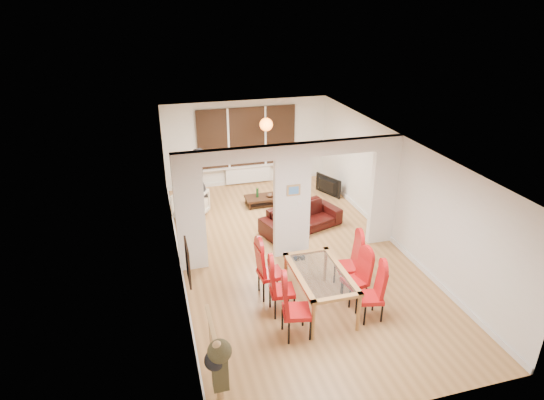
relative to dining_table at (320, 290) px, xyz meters
name	(u,v)px	position (x,y,z in m)	size (l,w,h in m)	color
floor	(291,253)	(0.09, 2.03, -0.39)	(5.00, 9.00, 0.01)	#AB7944
room_walls	(292,201)	(0.09, 2.03, 0.91)	(5.00, 9.00, 2.60)	silver
divider_wall	(292,201)	(0.09, 2.03, 0.91)	(5.00, 0.18, 2.60)	white
bay_window_blinds	(247,137)	(0.09, 6.47, 1.11)	(3.00, 0.08, 1.80)	black
radiator	(248,175)	(0.09, 6.43, -0.09)	(1.40, 0.08, 0.50)	white
pendant_light	(266,124)	(0.39, 5.33, 1.76)	(0.36, 0.36, 0.36)	orange
stair_newel	(213,348)	(-2.16, -1.17, 0.16)	(0.40, 1.20, 1.10)	tan
wall_poster	(188,262)	(-2.38, -0.37, 1.21)	(0.04, 0.52, 0.67)	gray
pillar_photo	(294,190)	(0.09, 1.93, 1.21)	(0.30, 0.03, 0.25)	#4C8CD8
dining_table	(320,290)	(0.00, 0.00, 0.00)	(0.93, 1.66, 0.78)	#A6733D
dining_chair_la	(297,307)	(-0.66, -0.61, 0.18)	(0.46, 0.46, 1.15)	#AE1213
dining_chair_lb	(282,287)	(-0.71, 0.06, 0.16)	(0.44, 0.44, 1.10)	#AE1213
dining_chair_lc	(271,270)	(-0.77, 0.63, 0.18)	(0.46, 0.46, 1.15)	#AE1213
dining_chair_ra	(371,294)	(0.76, -0.52, 0.13)	(0.42, 0.42, 1.04)	#AE1213
dining_chair_rb	(355,278)	(0.71, 0.01, 0.12)	(0.41, 0.41, 1.03)	#AE1213
dining_chair_rc	(348,263)	(0.76, 0.48, 0.17)	(0.45, 0.45, 1.12)	#AE1213
sofa	(301,218)	(0.70, 3.10, -0.09)	(2.07, 0.81, 0.60)	black
armchair	(191,204)	(-1.89, 4.56, -0.03)	(0.76, 0.79, 0.71)	beige
person	(198,182)	(-1.64, 4.67, 0.52)	(0.44, 0.67, 1.83)	black
television	(326,186)	(2.09, 4.95, -0.11)	(0.13, 0.97, 0.56)	black
coffee_table	(265,200)	(0.21, 4.76, -0.26)	(1.12, 0.56, 0.26)	black
bottle	(257,192)	(-0.02, 4.77, 0.01)	(0.07, 0.07, 0.28)	#143F19
bowl	(270,196)	(0.32, 4.71, -0.11)	(0.21, 0.21, 0.05)	black
shoes	(299,257)	(0.19, 1.76, -0.34)	(0.22, 0.24, 0.09)	black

